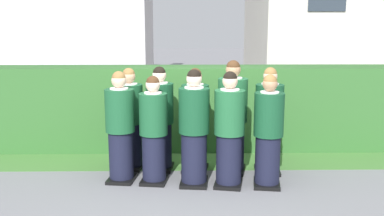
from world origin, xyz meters
TOP-DOWN VIEW (x-y plane):
  - ground_plane at (0.00, 0.00)m, footprint 60.00×60.00m
  - student_front_row_0 at (-1.04, 0.14)m, footprint 0.43×0.50m
  - student_front_row_1 at (-0.55, 0.07)m, footprint 0.42×0.49m
  - student_front_row_2 at (0.02, -0.03)m, footprint 0.43×0.54m
  - student_front_row_3 at (0.51, -0.08)m, footprint 0.46×0.53m
  - student_front_row_4 at (1.06, -0.10)m, footprint 0.43×0.51m
  - student_rear_row_0 at (-0.96, 0.69)m, footprint 0.44×0.53m
  - student_rear_row_1 at (-0.49, 0.64)m, footprint 0.42×0.53m
  - student_rear_row_2 at (0.05, 0.57)m, footprint 0.45×0.54m
  - student_rear_row_3 at (0.62, 0.52)m, footprint 0.49×0.56m
  - student_rear_row_4 at (1.17, 0.46)m, footprint 0.42×0.53m
  - hedge at (0.00, 1.78)m, footprint 7.76×0.70m
  - lawn_strip at (0.00, 0.98)m, footprint 7.76×0.90m

SIDE VIEW (x-z plane):
  - ground_plane at x=0.00m, z-range 0.00..0.00m
  - lawn_strip at x=0.00m, z-range 0.00..0.01m
  - student_front_row_1 at x=-0.55m, z-range -0.04..1.52m
  - hedge at x=0.00m, z-range 0.00..1.50m
  - student_front_row_4 at x=1.06m, z-range -0.04..1.55m
  - student_rear_row_0 at x=-0.96m, z-range -0.04..1.56m
  - student_rear_row_2 at x=0.05m, z-range -0.04..1.57m
  - student_front_row_0 at x=-1.04m, z-range -0.04..1.58m
  - student_rear_row_1 at x=-0.49m, z-range -0.04..1.59m
  - student_rear_row_4 at x=1.17m, z-range -0.04..1.59m
  - student_front_row_3 at x=0.51m, z-range -0.04..1.60m
  - student_front_row_2 at x=0.02m, z-range -0.04..1.62m
  - student_rear_row_3 at x=0.62m, z-range -0.04..1.69m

